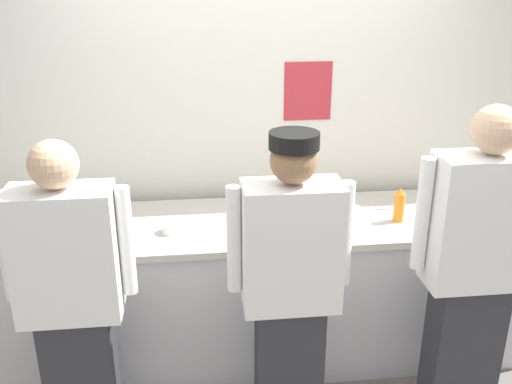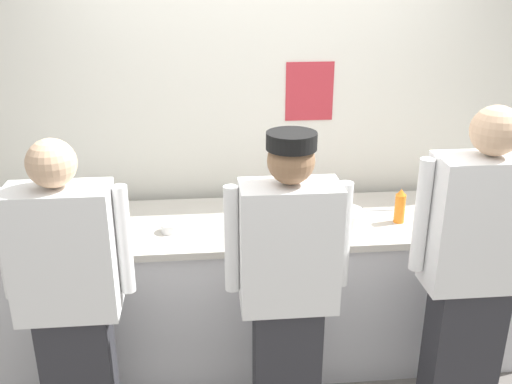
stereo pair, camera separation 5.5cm
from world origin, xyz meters
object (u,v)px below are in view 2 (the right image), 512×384
Objects in this scene: chef_center at (288,287)px; plate_stack_front at (345,216)px; chef_near_left at (70,298)px; squeeze_bottle_primary at (321,219)px; ramekin_red_sauce at (170,227)px; plate_stack_rear at (473,211)px; mixing_bowl_steel at (272,214)px; ramekin_yellow_sauce at (312,203)px; chef_far_right at (474,270)px; sheet_tray at (76,225)px; squeeze_bottle_secondary at (400,206)px; chefs_knife at (367,209)px.

chef_center reaches higher than plate_stack_front.
chef_near_left is 7.71× the size of squeeze_bottle_primary.
plate_stack_front is 2.19× the size of ramekin_red_sauce.
chef_center reaches higher than plate_stack_rear.
mixing_bowl_steel reaches higher than plate_stack_rear.
mixing_bowl_steel is at bearing 30.56° from chef_near_left.
squeeze_bottle_primary is at bearing -35.63° from mixing_bowl_steel.
plate_stack_rear is at bearing 2.30° from ramekin_red_sauce.
chef_far_right is at bearing -53.62° from ramekin_yellow_sauce.
mixing_bowl_steel is at bearing 144.37° from squeeze_bottle_primary.
chef_center is 3.42× the size of sheet_tray.
ramekin_yellow_sauce is (0.04, 0.42, -0.08)m from squeeze_bottle_primary.
squeeze_bottle_secondary reaches higher than mixing_bowl_steel.
plate_stack_rear is 0.63m from chefs_knife.
mixing_bowl_steel is 1.12× the size of chefs_knife.
chefs_knife is at bearing 41.49° from plate_stack_front.
squeeze_bottle_secondary is 1.94× the size of ramekin_red_sauce.
chef_far_right reaches higher than ramekin_red_sauce.
chef_far_right reaches higher than squeeze_bottle_primary.
mixing_bowl_steel is at bearing 177.03° from squeeze_bottle_secondary.
chef_near_left is at bearing -81.90° from sheet_tray.
mixing_bowl_steel is 2.92× the size of ramekin_red_sauce.
chef_near_left is at bearing -162.16° from squeeze_bottle_secondary.
sheet_tray is at bearing 176.68° from squeeze_bottle_secondary.
ramekin_red_sauce is at bearing 158.88° from chef_far_right.
chef_near_left is at bearing 179.42° from chef_far_right.
plate_stack_front is at bearing 129.09° from chef_far_right.
plate_stack_rear is at bearing -1.06° from sheet_tray.
squeeze_bottle_secondary is at bearing -53.06° from chefs_knife.
chef_near_left is 1.86m from squeeze_bottle_secondary.
ramekin_yellow_sauce is at bearing 18.50° from ramekin_red_sauce.
mixing_bowl_steel is at bearing 90.00° from chef_center.
chefs_knife is at bearing 52.19° from chef_center.
chef_far_right is 0.82m from squeeze_bottle_primary.
chef_near_left is at bearing -155.19° from chefs_knife.
ramekin_red_sauce is (-0.58, 0.58, 0.07)m from chef_center.
chef_far_right is 2.15m from sheet_tray.
chef_far_right is 3.62× the size of sheet_tray.
chef_far_right reaches higher than plate_stack_rear.
squeeze_bottle_secondary is 0.54m from ramekin_yellow_sauce.
squeeze_bottle_secondary is at bearing 0.32° from ramekin_red_sauce.
squeeze_bottle_secondary reaches higher than plate_stack_front.
squeeze_bottle_primary is 2.01× the size of ramekin_red_sauce.
chef_near_left reaches higher than mixing_bowl_steel.
sheet_tray is at bearing 169.82° from squeeze_bottle_primary.
ramekin_red_sauce is at bearing 135.00° from chef_center.
chef_far_right is 1.08m from ramekin_yellow_sauce.
squeeze_bottle_primary is at bearing 146.33° from chef_far_right.
chef_center reaches higher than sheet_tray.
sheet_tray is (-1.12, 0.07, -0.06)m from mixing_bowl_steel.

